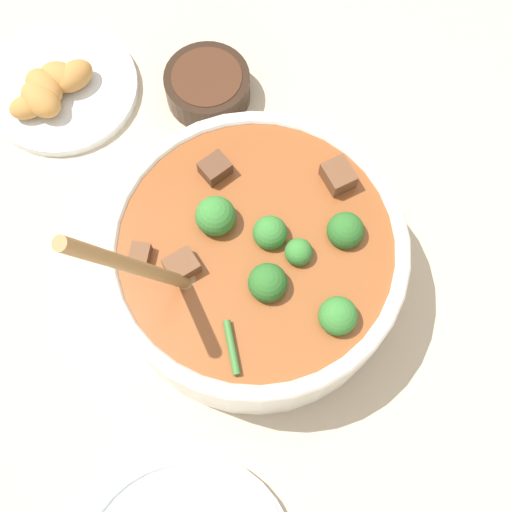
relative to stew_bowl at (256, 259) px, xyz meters
name	(u,v)px	position (x,y,z in m)	size (l,w,h in m)	color
ground_plane	(256,277)	(0.00, 0.00, -0.06)	(4.00, 4.00, 0.00)	#C6B293
stew_bowl	(256,259)	(0.00, 0.00, 0.00)	(0.30, 0.30, 0.29)	white
condiment_bowl	(208,85)	(-0.09, -0.22, -0.04)	(0.10, 0.10, 0.04)	black
food_plate	(58,88)	(0.06, -0.33, -0.05)	(0.18, 0.18, 0.05)	white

